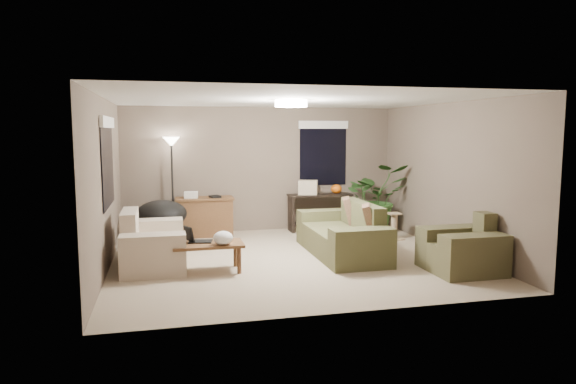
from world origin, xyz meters
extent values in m
plane|color=tan|center=(0.00, 0.00, 0.00)|extent=(5.50, 5.50, 0.00)
plane|color=white|center=(0.00, 0.00, 2.50)|extent=(5.50, 5.50, 0.00)
plane|color=#66584B|center=(0.00, 2.50, 1.25)|extent=(5.50, 0.00, 5.50)
plane|color=#66584B|center=(0.00, -2.50, 1.25)|extent=(5.50, 0.00, 5.50)
plane|color=#66584B|center=(-2.75, 0.00, 1.25)|extent=(0.00, 5.00, 5.00)
plane|color=#66584B|center=(2.75, 0.00, 1.25)|extent=(0.00, 5.00, 5.00)
cube|color=#48482B|center=(0.88, 0.12, 0.21)|extent=(0.95, 1.48, 0.42)
cube|color=#48492C|center=(1.25, 0.12, 0.64)|extent=(0.22, 1.48, 0.43)
cube|color=#4D4E2E|center=(0.88, -0.80, 0.30)|extent=(0.95, 0.36, 0.60)
cube|color=brown|center=(0.88, 1.04, 0.30)|extent=(0.95, 0.36, 0.60)
cube|color=#8C7251|center=(1.18, -0.33, 0.65)|extent=(0.38, 0.50, 0.47)
cube|color=#8C7251|center=(1.18, 0.57, 0.65)|extent=(0.36, 0.50, 0.47)
cube|color=beige|center=(-2.10, 0.12, 0.21)|extent=(0.90, 0.88, 0.42)
cube|color=beige|center=(-2.44, 0.12, 0.64)|extent=(0.22, 0.88, 0.43)
cube|color=beige|center=(-2.10, -0.50, 0.30)|extent=(0.90, 0.36, 0.60)
cube|color=beige|center=(-2.10, 0.74, 0.30)|extent=(0.90, 0.36, 0.60)
cube|color=brown|center=(2.22, -1.27, 0.21)|extent=(0.95, 0.28, 0.42)
cube|color=brown|center=(2.58, -1.27, 0.64)|extent=(0.22, 0.28, 0.43)
cube|color=brown|center=(2.22, -1.59, 0.30)|extent=(0.95, 0.36, 0.60)
cube|color=#454329|center=(2.22, -0.95, 0.30)|extent=(0.95, 0.36, 0.60)
cube|color=brown|center=(-1.34, -0.44, 0.40)|extent=(1.00, 0.55, 0.04)
cylinder|color=brown|center=(-1.76, -0.64, 0.19)|extent=(0.06, 0.06, 0.38)
cylinder|color=brown|center=(-0.92, -0.64, 0.19)|extent=(0.06, 0.06, 0.38)
cylinder|color=brown|center=(-1.76, -0.24, 0.19)|extent=(0.06, 0.06, 0.38)
cylinder|color=brown|center=(-0.92, -0.24, 0.19)|extent=(0.06, 0.06, 0.38)
cube|color=black|center=(-1.44, -0.34, 0.43)|extent=(0.37, 0.29, 0.02)
cube|color=black|center=(-1.60, -0.34, 0.55)|extent=(0.15, 0.24, 0.22)
ellipsoid|color=white|center=(-1.14, -0.59, 0.52)|extent=(0.34, 0.32, 0.20)
cube|color=brown|center=(-1.19, 2.15, 0.35)|extent=(1.05, 0.45, 0.71)
cube|color=brown|center=(-1.19, 2.15, 0.73)|extent=(1.10, 0.50, 0.04)
cube|color=silver|center=(-1.44, 2.15, 0.81)|extent=(0.27, 0.23, 0.12)
cube|color=black|center=(-0.99, 2.10, 0.77)|extent=(0.23, 0.26, 0.04)
cube|color=black|center=(1.14, 2.17, 0.73)|extent=(1.30, 0.40, 0.04)
cube|color=black|center=(0.54, 2.17, 0.35)|extent=(0.05, 0.38, 0.71)
cube|color=black|center=(1.74, 2.17, 0.35)|extent=(0.05, 0.38, 0.71)
cube|color=black|center=(1.14, 2.17, 0.15)|extent=(1.25, 0.36, 0.03)
ellipsoid|color=orange|center=(1.49, 2.17, 0.84)|extent=(0.28, 0.28, 0.19)
cube|color=beige|center=(0.89, 2.17, 0.89)|extent=(0.45, 0.39, 0.28)
cylinder|color=black|center=(-1.99, 1.59, 0.15)|extent=(0.60, 0.60, 0.30)
ellipsoid|color=black|center=(-1.99, 1.59, 0.55)|extent=(1.19, 1.19, 0.50)
cylinder|color=black|center=(-1.78, 2.24, 0.01)|extent=(0.28, 0.28, 0.02)
cylinder|color=black|center=(-1.78, 2.24, 0.90)|extent=(0.04, 0.04, 1.78)
cone|color=white|center=(-1.78, 2.24, 1.82)|extent=(0.32, 0.32, 0.18)
cylinder|color=white|center=(0.00, 0.00, 2.44)|extent=(0.50, 0.50, 0.10)
imported|color=#2D5923|center=(2.17, 1.77, 0.54)|extent=(1.25, 1.39, 1.08)
cube|color=tan|center=(2.25, 1.02, 0.01)|extent=(0.32, 0.32, 0.03)
cylinder|color=tan|center=(2.25, 1.02, 0.25)|extent=(0.12, 0.12, 0.44)
cube|color=tan|center=(2.25, 1.02, 0.48)|extent=(0.22, 0.22, 0.03)
cube|color=black|center=(-2.73, 0.30, 1.55)|extent=(0.01, 1.50, 1.30)
cube|color=white|center=(-2.71, 0.30, 2.15)|extent=(0.05, 1.56, 0.16)
cube|color=black|center=(1.30, 2.48, 1.55)|extent=(1.00, 0.01, 1.30)
cube|color=white|center=(1.30, 2.46, 2.15)|extent=(1.06, 0.05, 0.16)
camera|label=1|loc=(-1.91, -7.73, 2.02)|focal=32.00mm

